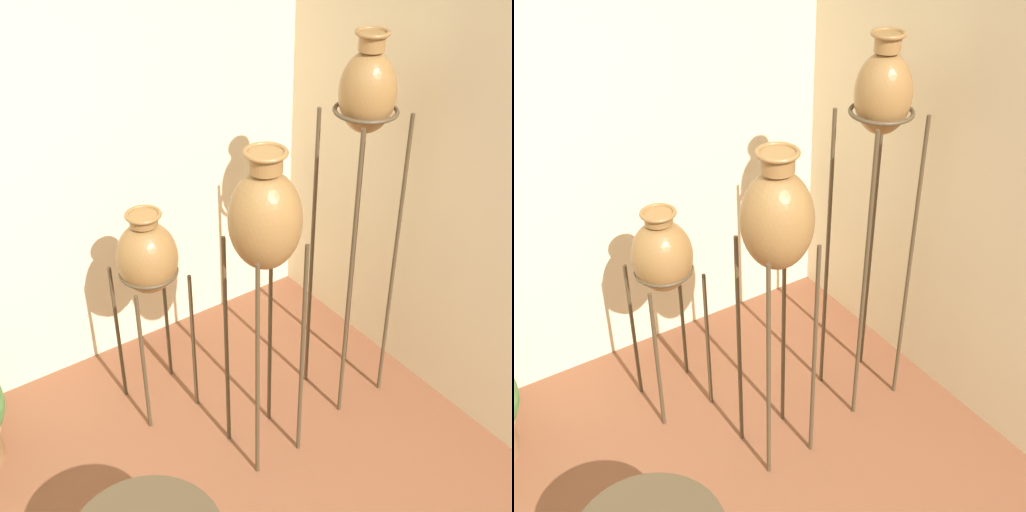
# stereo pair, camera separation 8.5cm
# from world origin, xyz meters

# --- Properties ---
(vase_stand_tall) EXTENTS (0.31, 0.31, 1.99)m
(vase_stand_tall) POSITION_xyz_m (1.65, 1.02, 1.65)
(vase_stand_tall) COLOR #473823
(vase_stand_tall) RESTS_ON ground_plane
(vase_stand_medium) EXTENTS (0.32, 0.32, 1.65)m
(vase_stand_medium) POSITION_xyz_m (1.03, 0.91, 1.31)
(vase_stand_medium) COLOR #473823
(vase_stand_medium) RESTS_ON ground_plane
(vase_stand_short) EXTENTS (0.31, 0.31, 1.18)m
(vase_stand_short) POSITION_xyz_m (0.75, 1.50, 0.92)
(vase_stand_short) COLOR #473823
(vase_stand_short) RESTS_ON ground_plane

